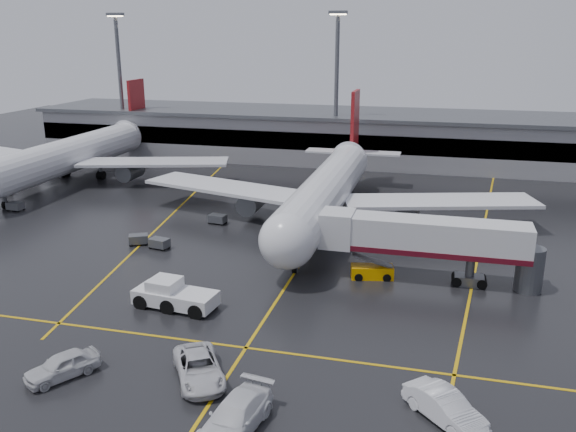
# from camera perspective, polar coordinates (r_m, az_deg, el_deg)

# --- Properties ---
(ground) EXTENTS (220.00, 220.00, 0.00)m
(ground) POSITION_cam_1_polar(r_m,az_deg,el_deg) (64.19, 2.18, -3.05)
(ground) COLOR black
(ground) RESTS_ON ground
(apron_line_centre) EXTENTS (0.25, 90.00, 0.02)m
(apron_line_centre) POSITION_cam_1_polar(r_m,az_deg,el_deg) (64.18, 2.18, -3.04)
(apron_line_centre) COLOR gold
(apron_line_centre) RESTS_ON ground
(apron_line_stop) EXTENTS (60.00, 0.25, 0.02)m
(apron_line_stop) POSITION_cam_1_polar(r_m,az_deg,el_deg) (44.80, -4.01, -12.35)
(apron_line_stop) COLOR gold
(apron_line_stop) RESTS_ON ground
(apron_line_left) EXTENTS (9.99, 69.35, 0.02)m
(apron_line_left) POSITION_cam_1_polar(r_m,az_deg,el_deg) (79.42, -10.47, 0.62)
(apron_line_left) COLOR gold
(apron_line_left) RESTS_ON ground
(apron_line_right) EXTENTS (7.57, 69.64, 0.02)m
(apron_line_right) POSITION_cam_1_polar(r_m,az_deg,el_deg) (72.57, 17.95, -1.50)
(apron_line_right) COLOR gold
(apron_line_right) RESTS_ON ground
(terminal) EXTENTS (122.00, 19.00, 8.60)m
(terminal) POSITION_cam_1_polar(r_m,az_deg,el_deg) (109.11, 7.65, 7.47)
(terminal) COLOR gray
(terminal) RESTS_ON ground
(light_mast_left) EXTENTS (3.00, 1.20, 25.45)m
(light_mast_left) POSITION_cam_1_polar(r_m,az_deg,el_deg) (116.56, -15.63, 12.63)
(light_mast_left) COLOR #595B60
(light_mast_left) RESTS_ON ground
(light_mast_mid) EXTENTS (3.00, 1.20, 25.45)m
(light_mast_mid) POSITION_cam_1_polar(r_m,az_deg,el_deg) (102.81, 4.62, 12.70)
(light_mast_mid) COLOR #595B60
(light_mast_mid) RESTS_ON ground
(main_airliner) EXTENTS (48.80, 45.60, 14.10)m
(main_airliner) POSITION_cam_1_polar(r_m,az_deg,el_deg) (72.06, 3.87, 2.66)
(main_airliner) COLOR silver
(main_airliner) RESTS_ON ground
(second_airliner) EXTENTS (48.80, 45.60, 14.10)m
(second_airliner) POSITION_cam_1_polar(r_m,az_deg,el_deg) (99.08, -19.44, 5.65)
(second_airliner) COLOR silver
(second_airliner) RESTS_ON ground
(jet_bridge) EXTENTS (19.90, 3.40, 6.05)m
(jet_bridge) POSITION_cam_1_polar(r_m,az_deg,el_deg) (55.96, 12.85, -2.25)
(jet_bridge) COLOR silver
(jet_bridge) RESTS_ON ground
(pushback_tractor) EXTENTS (7.21, 3.66, 2.48)m
(pushback_tractor) POSITION_cam_1_polar(r_m,az_deg,el_deg) (51.31, -10.79, -7.44)
(pushback_tractor) COLOR silver
(pushback_tractor) RESTS_ON ground
(belt_loader) EXTENTS (4.14, 2.51, 2.46)m
(belt_loader) POSITION_cam_1_polar(r_m,az_deg,el_deg) (56.86, 7.97, -5.24)
(belt_loader) COLOR #EA9802
(belt_loader) RESTS_ON ground
(service_van_a) EXTENTS (5.58, 6.66, 1.69)m
(service_van_a) POSITION_cam_1_polar(r_m,az_deg,el_deg) (41.11, -8.44, -14.05)
(service_van_a) COLOR silver
(service_van_a) RESTS_ON ground
(service_van_b) EXTENTS (3.54, 6.68, 1.84)m
(service_van_b) POSITION_cam_1_polar(r_m,az_deg,el_deg) (36.29, -5.05, -18.41)
(service_van_b) COLOR silver
(service_van_b) RESTS_ON ground
(service_van_c) EXTENTS (5.24, 5.24, 1.81)m
(service_van_c) POSITION_cam_1_polar(r_m,az_deg,el_deg) (38.11, 14.62, -17.07)
(service_van_c) COLOR white
(service_van_c) RESTS_ON ground
(service_van_d) EXTENTS (4.31, 5.20, 1.67)m
(service_van_d) POSITION_cam_1_polar(r_m,az_deg,el_deg) (43.60, -20.59, -13.12)
(service_van_d) COLOR silver
(service_van_d) RESTS_ON ground
(baggage_cart_a) EXTENTS (2.22, 1.68, 1.12)m
(baggage_cart_a) POSITION_cam_1_polar(r_m,az_deg,el_deg) (65.23, -12.09, -2.51)
(baggage_cart_a) COLOR #595B60
(baggage_cart_a) RESTS_ON ground
(baggage_cart_b) EXTENTS (2.37, 2.06, 1.12)m
(baggage_cart_b) POSITION_cam_1_polar(r_m,az_deg,el_deg) (66.97, -13.98, -2.13)
(baggage_cart_b) COLOR #595B60
(baggage_cart_b) RESTS_ON ground
(baggage_cart_c) EXTENTS (2.15, 1.55, 1.12)m
(baggage_cart_c) POSITION_cam_1_polar(r_m,az_deg,el_deg) (72.61, -6.69, -0.25)
(baggage_cart_c) COLOR #595B60
(baggage_cart_c) RESTS_ON ground
(baggage_cart_d) EXTENTS (2.29, 1.81, 1.12)m
(baggage_cart_d) POSITION_cam_1_polar(r_m,az_deg,el_deg) (94.18, -25.30, 2.20)
(baggage_cart_d) COLOR #595B60
(baggage_cart_d) RESTS_ON ground
(baggage_cart_e) EXTENTS (2.09, 1.45, 1.12)m
(baggage_cart_e) POSITION_cam_1_polar(r_m,az_deg,el_deg) (85.09, -24.42, 0.88)
(baggage_cart_e) COLOR #595B60
(baggage_cart_e) RESTS_ON ground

